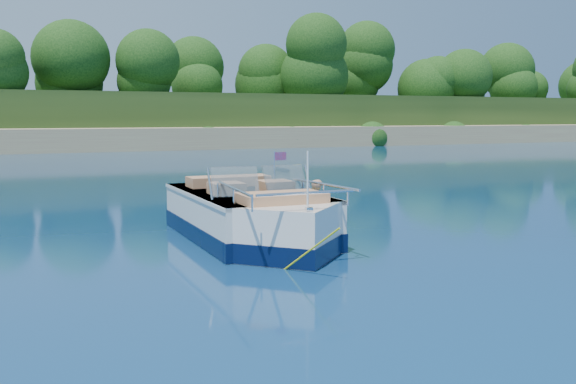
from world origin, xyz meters
TOP-DOWN VIEW (x-y plane):
  - ground at (0.00, 0.00)m, footprint 160.00×160.00m
  - shoreline at (0.00, 63.77)m, footprint 170.00×59.00m
  - treeline at (0.04, 41.01)m, footprint 150.00×7.12m
  - motorboat at (-0.66, 2.80)m, footprint 2.22×6.08m
  - tow_tube at (1.36, 4.23)m, footprint 1.50×1.50m
  - boy at (1.28, 4.17)m, footprint 0.40×0.76m

SIDE VIEW (x-z plane):
  - ground at x=0.00m, z-range 0.00..0.00m
  - boy at x=1.28m, z-range -0.71..0.71m
  - tow_tube at x=1.36m, z-range -0.08..0.25m
  - motorboat at x=-0.66m, z-range -0.62..1.41m
  - shoreline at x=0.00m, z-range -2.02..3.98m
  - treeline at x=0.04m, z-range 1.45..9.64m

